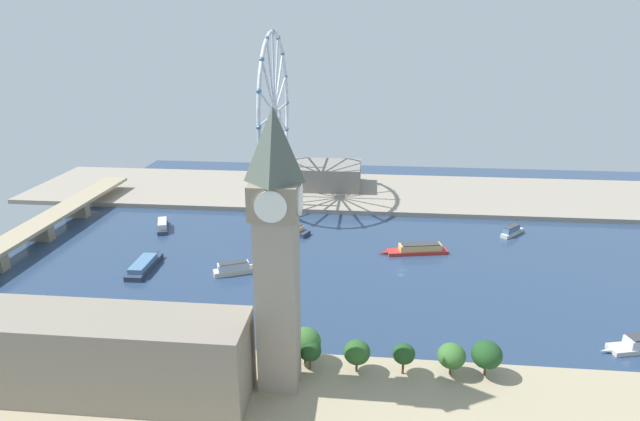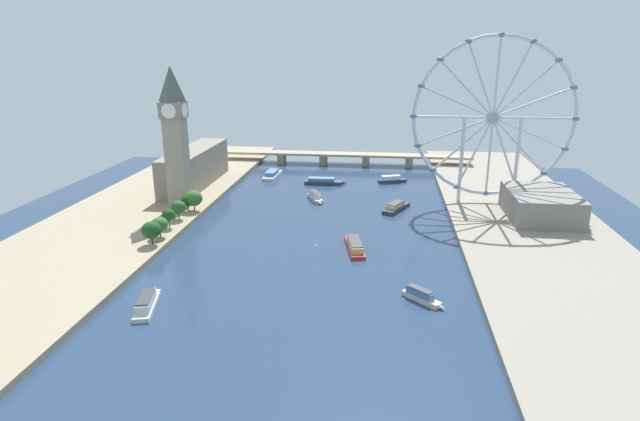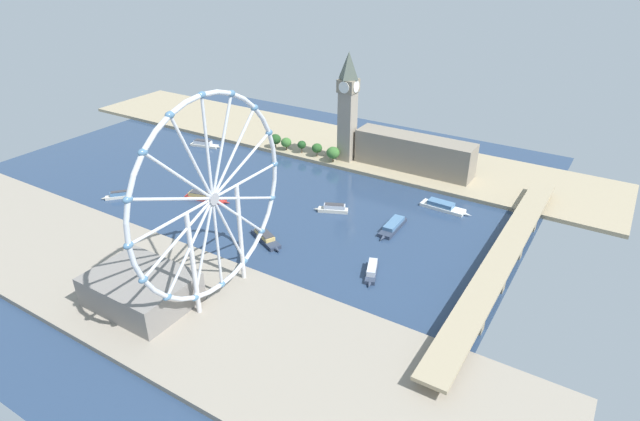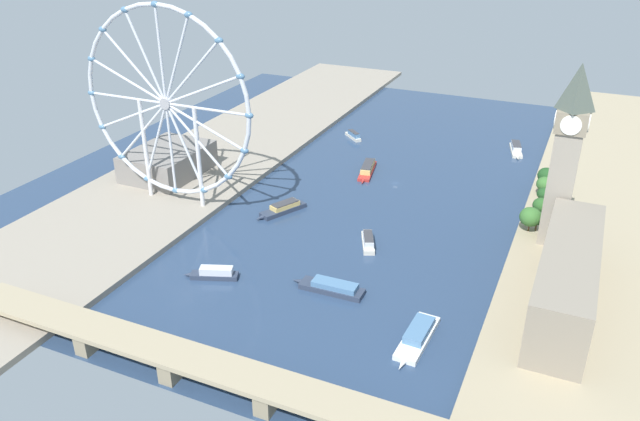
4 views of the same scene
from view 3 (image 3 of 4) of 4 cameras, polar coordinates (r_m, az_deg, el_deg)
name	(u,v)px [view 3 (image 3 of 4)]	position (r m, az deg, el deg)	size (l,w,h in m)	color
ground_plane	(235,192)	(403.12, -9.26, 2.05)	(416.31, 416.31, 0.00)	navy
riverbank_left	(320,141)	(493.64, 0.02, 7.52)	(90.00, 520.00, 3.00)	tan
riverbank_right	(97,267)	(332.63, -23.10, -5.71)	(90.00, 520.00, 3.00)	gray
clock_tower	(348,106)	(434.61, 3.04, 11.31)	(15.07, 15.07, 89.72)	gray
parliament_block	(414,153)	(431.64, 10.19, 6.17)	(22.00, 96.67, 27.47)	gray
tree_row_embankment	(307,147)	(455.40, -1.41, 6.97)	(13.31, 71.01, 13.18)	#513823
ferris_wheel	(213,200)	(258.99, -11.59, 1.16)	(106.39, 3.20, 109.19)	silver
riverside_hall	(141,289)	(287.94, -18.89, -8.09)	(39.03, 52.12, 16.31)	gray
river_bridge	(502,259)	(319.69, 19.18, -5.00)	(228.31, 15.71, 10.31)	tan
tour_boat_0	(204,144)	(496.73, -12.49, 7.09)	(12.64, 30.87, 5.86)	beige
tour_boat_1	(333,208)	(367.64, 1.42, 0.22)	(13.61, 24.00, 6.05)	beige
tour_boat_2	(443,206)	(381.22, 13.20, 0.45)	(10.58, 37.04, 5.54)	white
tour_boat_3	(205,197)	(393.81, -12.43, 1.47)	(13.34, 37.31, 5.42)	#B22D28
tour_boat_4	(118,195)	(414.60, -21.09, 1.55)	(18.21, 16.92, 5.46)	beige
tour_boat_5	(393,226)	(349.53, 7.91, -1.71)	(34.36, 9.03, 4.97)	#2D384C
tour_boat_6	(372,271)	(303.40, 5.64, -6.53)	(25.35, 13.09, 5.57)	#2D384C
tour_boat_7	(266,238)	(334.99, -5.90, -2.96)	(18.93, 31.37, 5.54)	#2D384C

